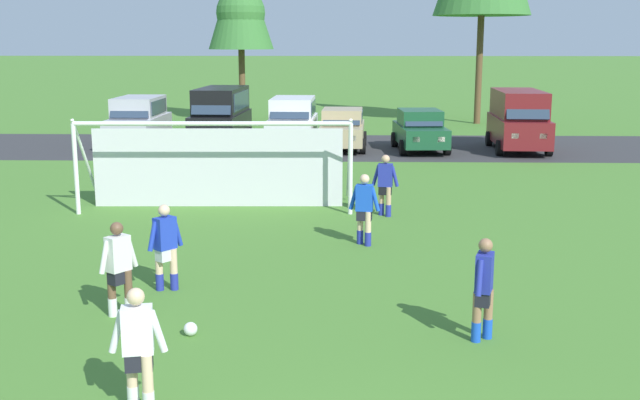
{
  "coord_description": "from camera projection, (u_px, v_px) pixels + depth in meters",
  "views": [
    {
      "loc": [
        -0.1,
        -6.2,
        4.61
      ],
      "look_at": [
        -0.53,
        8.19,
        1.61
      ],
      "focal_mm": 43.31,
      "sensor_mm": 36.0,
      "label": 1
    }
  ],
  "objects": [
    {
      "name": "parking_lot_strip",
      "position": [
        345.0,
        147.0,
        33.73
      ],
      "size": [
        52.0,
        8.4,
        0.01
      ],
      "primitive_type": "cube",
      "color": "#333335",
      "rests_on": "ground"
    },
    {
      "name": "player_midfield_center",
      "position": [
        166.0,
        248.0,
        14.32
      ],
      "size": [
        0.6,
        0.56,
        1.64
      ],
      "color": "beige",
      "rests_on": "ground"
    },
    {
      "name": "parked_car_slot_far_left",
      "position": [
        139.0,
        121.0,
        33.6
      ],
      "size": [
        2.17,
        4.62,
        2.16
      ],
      "color": "#B2B2BC",
      "rests_on": "ground"
    },
    {
      "name": "player_winger_left",
      "position": [
        119.0,
        269.0,
        12.96
      ],
      "size": [
        0.57,
        0.6,
        1.64
      ],
      "color": "brown",
      "rests_on": "ground"
    },
    {
      "name": "soccer_goal",
      "position": [
        217.0,
        162.0,
        21.28
      ],
      "size": [
        7.48,
        2.17,
        2.57
      ],
      "color": "white",
      "rests_on": "ground"
    },
    {
      "name": "parked_car_slot_left",
      "position": [
        221.0,
        115.0,
        34.15
      ],
      "size": [
        2.38,
        4.89,
        2.52
      ],
      "color": "black",
      "rests_on": "ground"
    },
    {
      "name": "player_striker_near",
      "position": [
        385.0,
        185.0,
        20.4
      ],
      "size": [
        0.72,
        0.32,
        1.64
      ],
      "color": "tan",
      "rests_on": "ground"
    },
    {
      "name": "player_winger_right",
      "position": [
        484.0,
        290.0,
        11.91
      ],
      "size": [
        0.38,
        0.7,
        1.64
      ],
      "color": "#936B4C",
      "rests_on": "ground"
    },
    {
      "name": "parked_car_slot_center_left",
      "position": [
        293.0,
        122.0,
        33.2
      ],
      "size": [
        2.23,
        4.65,
        2.16
      ],
      "color": "silver",
      "rests_on": "ground"
    },
    {
      "name": "player_defender_far",
      "position": [
        364.0,
        210.0,
        17.49
      ],
      "size": [
        0.72,
        0.33,
        1.64
      ],
      "color": "beige",
      "rests_on": "ground"
    },
    {
      "name": "parked_car_slot_center_right",
      "position": [
        420.0,
        130.0,
        32.37
      ],
      "size": [
        2.25,
        4.31,
        1.72
      ],
      "color": "#194C2D",
      "rests_on": "ground"
    },
    {
      "name": "ground_plane",
      "position": [
        346.0,
        207.0,
        21.68
      ],
      "size": [
        400.0,
        400.0,
        0.0
      ],
      "primitive_type": "plane",
      "color": "#477A2D"
    },
    {
      "name": "parked_car_slot_center",
      "position": [
        342.0,
        129.0,
        32.8
      ],
      "size": [
        2.17,
        4.27,
        1.72
      ],
      "color": "tan",
      "rests_on": "ground"
    },
    {
      "name": "soccer_ball",
      "position": [
        191.0,
        329.0,
        12.23
      ],
      "size": [
        0.22,
        0.22,
        0.22
      ],
      "color": "white",
      "rests_on": "ground"
    },
    {
      "name": "tree_left_edge",
      "position": [
        240.0,
        1.0,
        42.93
      ],
      "size": [
        3.66,
        3.66,
        9.76
      ],
      "color": "brown",
      "rests_on": "ground"
    },
    {
      "name": "parked_car_slot_right",
      "position": [
        519.0,
        119.0,
        32.32
      ],
      "size": [
        2.35,
        4.88,
        2.52
      ],
      "color": "maroon",
      "rests_on": "ground"
    },
    {
      "name": "player_trailing_back",
      "position": [
        138.0,
        351.0,
        9.57
      ],
      "size": [
        0.75,
        0.31,
        1.64
      ],
      "color": "beige",
      "rests_on": "ground"
    }
  ]
}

